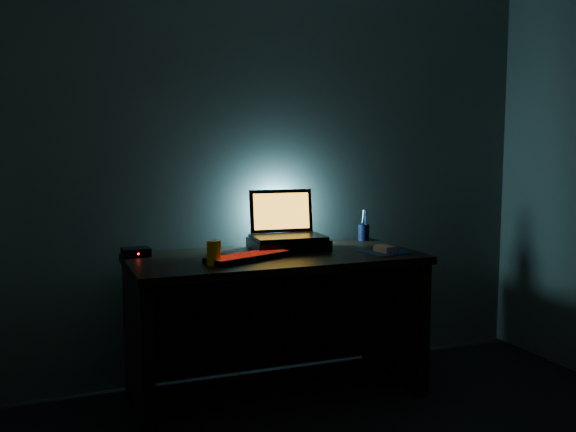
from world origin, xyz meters
The scene contains 10 objects.
room centered at (0.00, 0.00, 1.25)m, with size 3.50×4.00×2.50m.
desk centered at (0.00, 1.67, 0.49)m, with size 1.50×0.70×0.75m.
riser centered at (0.12, 1.75, 0.78)m, with size 0.40×0.30×0.06m, color black.
laptop centered at (0.13, 1.80, 0.87)m, with size 0.40×0.31×0.26m.
keyboard centered at (-0.17, 1.54, 0.76)m, with size 0.48×0.31×0.03m.
mousepad centered at (0.56, 1.48, 0.75)m, with size 0.22×0.20×0.00m, color #0A254C.
mouse centered at (0.56, 1.48, 0.77)m, with size 0.07×0.11×0.03m, color #99989E.
pen_cup centered at (0.66, 1.90, 0.80)m, with size 0.07×0.07×0.10m, color black.
juice_glass centered at (-0.37, 1.47, 0.81)m, with size 0.07×0.07×0.12m, color yellow.
router centered at (-0.68, 1.83, 0.77)m, with size 0.14×0.12×0.04m.
Camera 1 is at (-1.12, -1.45, 1.33)m, focal length 40.00 mm.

